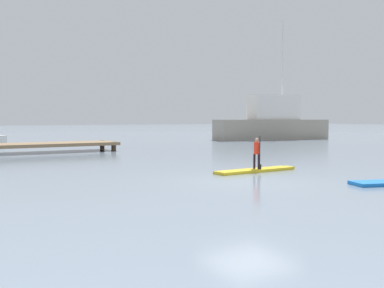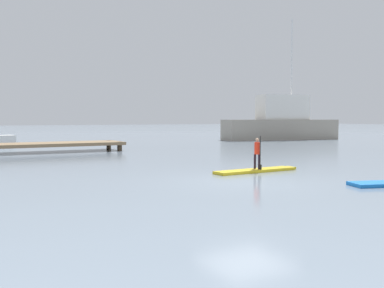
% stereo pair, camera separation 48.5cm
% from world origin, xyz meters
% --- Properties ---
extents(ground_plane, '(240.00, 240.00, 0.00)m').
position_xyz_m(ground_plane, '(0.00, 0.00, 0.00)').
color(ground_plane, gray).
extents(paddleboard_near, '(3.45, 0.78, 0.10)m').
position_xyz_m(paddleboard_near, '(1.83, 1.87, 0.05)').
color(paddleboard_near, gold).
rests_on(paddleboard_near, ground).
extents(paddler_child_solo, '(0.20, 0.39, 1.18)m').
position_xyz_m(paddler_child_solo, '(1.84, 1.86, 0.72)').
color(paddler_child_solo, black).
rests_on(paddler_child_solo, paddleboard_near).
extents(fishing_boat_white_large, '(10.93, 4.20, 10.80)m').
position_xyz_m(fishing_boat_white_large, '(18.71, 20.15, 1.50)').
color(fishing_boat_white_large, '#9E9384').
rests_on(fishing_boat_white_large, ground).
extents(floating_dock, '(10.80, 2.54, 0.53)m').
position_xyz_m(floating_dock, '(-3.90, 15.06, 0.44)').
color(floating_dock, '#846B4C').
rests_on(floating_dock, ground).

